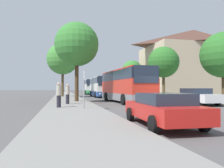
{
  "coord_description": "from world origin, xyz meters",
  "views": [
    {
      "loc": [
        -7.74,
        -15.01,
        1.52
      ],
      "look_at": [
        -1.43,
        12.36,
        2.03
      ],
      "focal_mm": 35.0,
      "sensor_mm": 36.0,
      "label": 1
    }
  ],
  "objects": [
    {
      "name": "tree_left_far",
      "position": [
        -6.23,
        7.93,
        6.06
      ],
      "size": [
        4.58,
        4.58,
        8.23
      ],
      "color": "#47331E",
      "rests_on": "sidewalk_left"
    },
    {
      "name": "pedestrian_waiting_far",
      "position": [
        -7.94,
        0.85,
        1.05
      ],
      "size": [
        0.36,
        0.36,
        1.78
      ],
      "rotation": [
        0.0,
        0.0,
        4.18
      ],
      "color": "#23232D",
      "rests_on": "sidewalk_left"
    },
    {
      "name": "bus_front",
      "position": [
        -1.25,
        7.14,
        1.81
      ],
      "size": [
        2.99,
        11.31,
        3.39
      ],
      "rotation": [
        0.0,
        0.0,
        0.04
      ],
      "color": "gray",
      "rests_on": "ground_plane"
    },
    {
      "name": "parked_car_left_curb",
      "position": [
        -3.81,
        -6.94,
        0.71
      ],
      "size": [
        2.17,
        4.65,
        1.31
      ],
      "rotation": [
        0.0,
        0.0,
        -0.04
      ],
      "color": "red",
      "rests_on": "ground_plane"
    },
    {
      "name": "tree_right_near",
      "position": [
        7.47,
        3.01,
        4.7
      ],
      "size": [
        4.42,
        4.42,
        6.78
      ],
      "color": "#513D23",
      "rests_on": "sidewalk_right"
    },
    {
      "name": "sidewalk_left",
      "position": [
        -7.0,
        0.0,
        0.07
      ],
      "size": [
        4.0,
        120.0,
        0.15
      ],
      "primitive_type": "cube",
      "color": "gray",
      "rests_on": "ground_plane"
    },
    {
      "name": "tree_right_far",
      "position": [
        8.09,
        32.93,
        5.59
      ],
      "size": [
        4.62,
        4.62,
        7.76
      ],
      "color": "brown",
      "rests_on": "sidewalk_right"
    },
    {
      "name": "bus_stop_sign",
      "position": [
        -6.28,
        -0.2,
        1.75
      ],
      "size": [
        0.08,
        0.45,
        2.58
      ],
      "color": "gray",
      "rests_on": "sidewalk_left"
    },
    {
      "name": "tree_right_mid",
      "position": [
        6.24,
        13.27,
        5.15
      ],
      "size": [
        4.37,
        4.37,
        7.2
      ],
      "color": "brown",
      "rests_on": "sidewalk_right"
    },
    {
      "name": "bus_middle",
      "position": [
        -1.2,
        22.2,
        1.78
      ],
      "size": [
        3.14,
        11.87,
        3.32
      ],
      "rotation": [
        0.0,
        0.0,
        -0.03
      ],
      "color": "#2D519E",
      "rests_on": "ground_plane"
    },
    {
      "name": "bus_rear",
      "position": [
        -1.04,
        38.12,
        1.85
      ],
      "size": [
        3.01,
        10.61,
        3.48
      ],
      "rotation": [
        0.0,
        0.0,
        -0.04
      ],
      "color": "#238942",
      "rests_on": "ground_plane"
    },
    {
      "name": "ground_plane",
      "position": [
        0.0,
        0.0,
        0.0
      ],
      "size": [
        300.0,
        300.0,
        0.0
      ],
      "primitive_type": "plane",
      "color": "#565454",
      "rests_on": "ground"
    },
    {
      "name": "building_right_background",
      "position": [
        21.86,
        29.54,
        7.49
      ],
      "size": [
        21.63,
        13.8,
        14.97
      ],
      "color": "#C6B28E",
      "rests_on": "ground_plane"
    },
    {
      "name": "pedestrian_waiting_near",
      "position": [
        -7.26,
        4.1,
        1.02
      ],
      "size": [
        0.36,
        0.36,
        1.72
      ],
      "rotation": [
        0.0,
        0.0,
        3.66
      ],
      "color": "#23232D",
      "rests_on": "sidewalk_left"
    },
    {
      "name": "tree_left_near",
      "position": [
        -7.61,
        21.34,
        6.25
      ],
      "size": [
        5.11,
        5.11,
        8.67
      ],
      "color": "#513D23",
      "rests_on": "sidewalk_left"
    },
    {
      "name": "parked_car_right_near",
      "position": [
        4.0,
        2.28,
        0.78
      ],
      "size": [
        2.24,
        4.7,
        1.49
      ],
      "rotation": [
        0.0,
        0.0,
        3.17
      ],
      "color": "silver",
      "rests_on": "ground_plane"
    }
  ]
}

